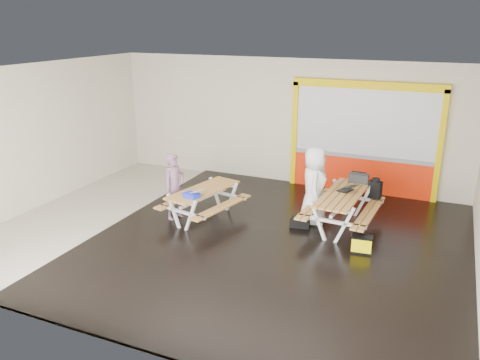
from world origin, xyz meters
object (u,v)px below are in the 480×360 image
at_px(picnic_table_right, 343,202).
at_px(picnic_table_left, 204,197).
at_px(toolbox, 359,178).
at_px(laptop_right, 347,189).
at_px(laptop_left, 195,193).
at_px(person_left, 174,187).
at_px(person_right, 314,186).
at_px(backpack, 375,188).
at_px(blue_pouch, 191,195).
at_px(dark_case, 300,223).
at_px(fluke_bag, 362,244).

bearing_deg(picnic_table_right, picnic_table_left, -165.38).
distance_m(picnic_table_left, toolbox, 3.64).
bearing_deg(laptop_right, laptop_left, -155.33).
bearing_deg(laptop_left, person_left, 160.82).
distance_m(person_right, laptop_right, 0.73).
height_order(laptop_right, backpack, backpack).
relative_size(picnic_table_left, blue_pouch, 6.50).
distance_m(dark_case, fluke_bag, 1.68).
relative_size(picnic_table_right, laptop_left, 5.11).
bearing_deg(fluke_bag, picnic_table_right, 121.12).
bearing_deg(blue_pouch, toolbox, 35.53).
height_order(person_right, dark_case, person_right).
bearing_deg(person_right, dark_case, 139.87).
distance_m(person_left, backpack, 4.62).
bearing_deg(picnic_table_right, person_left, -164.80).
bearing_deg(picnic_table_left, laptop_right, 17.43).
relative_size(toolbox, backpack, 0.97).
relative_size(picnic_table_right, backpack, 4.73).
bearing_deg(person_left, backpack, -51.39).
xyz_separation_m(picnic_table_right, laptop_right, (0.05, 0.18, 0.25)).
bearing_deg(dark_case, backpack, 38.60).
height_order(person_right, laptop_left, person_right).
height_order(blue_pouch, dark_case, blue_pouch).
bearing_deg(backpack, person_left, -156.74).
height_order(toolbox, fluke_bag, toolbox).
bearing_deg(person_right, picnic_table_right, -112.45).
relative_size(blue_pouch, backpack, 0.71).
height_order(picnic_table_left, toolbox, toolbox).
relative_size(laptop_right, backpack, 1.02).
height_order(picnic_table_left, picnic_table_right, picnic_table_right).
height_order(blue_pouch, toolbox, toolbox).
bearing_deg(dark_case, picnic_table_right, 19.87).
bearing_deg(backpack, person_right, -149.10).
bearing_deg(person_left, picnic_table_right, -59.45).
distance_m(person_left, laptop_left, 0.70).
xyz_separation_m(picnic_table_left, person_left, (-0.64, -0.21, 0.22)).
distance_m(person_left, toolbox, 4.29).
xyz_separation_m(laptop_left, dark_case, (2.16, 0.92, -0.70)).
height_order(picnic_table_right, laptop_right, laptop_right).
distance_m(backpack, fluke_bag, 1.98).
bearing_deg(picnic_table_right, laptop_left, -157.80).
relative_size(picnic_table_right, fluke_bag, 5.14).
bearing_deg(dark_case, fluke_bag, -26.86).
height_order(picnic_table_left, blue_pouch, blue_pouch).
bearing_deg(blue_pouch, fluke_bag, 4.80).
xyz_separation_m(picnic_table_left, picnic_table_right, (3.04, 0.79, 0.06)).
height_order(person_left, fluke_bag, person_left).
bearing_deg(blue_pouch, laptop_right, 26.80).
xyz_separation_m(person_left, backpack, (4.24, 1.82, -0.03)).
xyz_separation_m(laptop_left, laptop_right, (3.07, 1.41, 0.08)).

